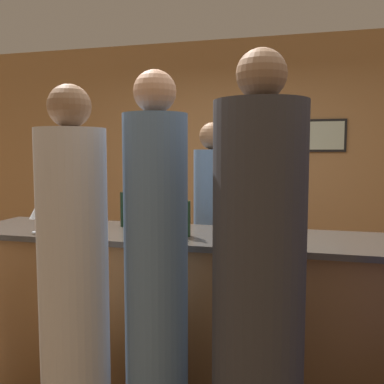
{
  "coord_description": "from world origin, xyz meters",
  "views": [
    {
      "loc": [
        0.7,
        -2.53,
        1.57
      ],
      "look_at": [
        0.01,
        0.1,
        1.32
      ],
      "focal_mm": 40.0,
      "sensor_mm": 36.0,
      "label": 1
    }
  ],
  "objects_px": {
    "guest_0": "(258,305)",
    "wine_bottle_2": "(184,217)",
    "guest_1": "(156,290)",
    "wine_bottle_1": "(126,208)",
    "wine_bottle_0": "(66,208)",
    "bartender": "(212,246)",
    "guest_3": "(74,297)",
    "ice_bucket": "(78,212)"
  },
  "relations": [
    {
      "from": "wine_bottle_1",
      "to": "wine_bottle_2",
      "type": "height_order",
      "value": "wine_bottle_1"
    },
    {
      "from": "wine_bottle_1",
      "to": "ice_bucket",
      "type": "xyz_separation_m",
      "value": [
        -0.34,
        -0.05,
        -0.03
      ]
    },
    {
      "from": "bartender",
      "to": "guest_1",
      "type": "xyz_separation_m",
      "value": [
        0.01,
        -1.32,
        0.07
      ]
    },
    {
      "from": "guest_1",
      "to": "wine_bottle_0",
      "type": "relative_size",
      "value": 7.14
    },
    {
      "from": "wine_bottle_0",
      "to": "bartender",
      "type": "bearing_deg",
      "value": 26.58
    },
    {
      "from": "guest_1",
      "to": "ice_bucket",
      "type": "bearing_deg",
      "value": 138.07
    },
    {
      "from": "wine_bottle_0",
      "to": "wine_bottle_1",
      "type": "xyz_separation_m",
      "value": [
        0.48,
        -0.04,
        0.02
      ]
    },
    {
      "from": "guest_1",
      "to": "guest_3",
      "type": "distance_m",
      "value": 0.4
    },
    {
      "from": "guest_3",
      "to": "ice_bucket",
      "type": "relative_size",
      "value": 10.1
    },
    {
      "from": "guest_0",
      "to": "guest_3",
      "type": "distance_m",
      "value": 0.87
    },
    {
      "from": "guest_0",
      "to": "wine_bottle_1",
      "type": "bearing_deg",
      "value": 138.21
    },
    {
      "from": "guest_0",
      "to": "wine_bottle_2",
      "type": "relative_size",
      "value": 6.61
    },
    {
      "from": "bartender",
      "to": "guest_3",
      "type": "xyz_separation_m",
      "value": [
        -0.37,
        -1.42,
        0.03
      ]
    },
    {
      "from": "bartender",
      "to": "ice_bucket",
      "type": "bearing_deg",
      "value": 34.66
    },
    {
      "from": "guest_0",
      "to": "ice_bucket",
      "type": "bearing_deg",
      "value": 147.74
    },
    {
      "from": "wine_bottle_2",
      "to": "guest_3",
      "type": "bearing_deg",
      "value": -118.29
    },
    {
      "from": "guest_3",
      "to": "wine_bottle_1",
      "type": "xyz_separation_m",
      "value": [
        -0.12,
        0.89,
        0.31
      ]
    },
    {
      "from": "wine_bottle_0",
      "to": "wine_bottle_1",
      "type": "bearing_deg",
      "value": -4.62
    },
    {
      "from": "ice_bucket",
      "to": "wine_bottle_2",
      "type": "bearing_deg",
      "value": -12.37
    },
    {
      "from": "wine_bottle_1",
      "to": "wine_bottle_2",
      "type": "xyz_separation_m",
      "value": [
        0.47,
        -0.23,
        -0.01
      ]
    },
    {
      "from": "guest_1",
      "to": "wine_bottle_1",
      "type": "relative_size",
      "value": 6.07
    },
    {
      "from": "wine_bottle_0",
      "to": "ice_bucket",
      "type": "relative_size",
      "value": 1.46
    },
    {
      "from": "guest_1",
      "to": "wine_bottle_1",
      "type": "height_order",
      "value": "guest_1"
    },
    {
      "from": "wine_bottle_2",
      "to": "ice_bucket",
      "type": "distance_m",
      "value": 0.83
    },
    {
      "from": "wine_bottle_0",
      "to": "wine_bottle_1",
      "type": "height_order",
      "value": "wine_bottle_1"
    },
    {
      "from": "bartender",
      "to": "wine_bottle_2",
      "type": "xyz_separation_m",
      "value": [
        -0.02,
        -0.75,
        0.33
      ]
    },
    {
      "from": "guest_1",
      "to": "wine_bottle_0",
      "type": "height_order",
      "value": "guest_1"
    },
    {
      "from": "guest_0",
      "to": "wine_bottle_0",
      "type": "height_order",
      "value": "guest_0"
    },
    {
      "from": "guest_1",
      "to": "wine_bottle_0",
      "type": "distance_m",
      "value": 1.31
    },
    {
      "from": "wine_bottle_0",
      "to": "wine_bottle_1",
      "type": "distance_m",
      "value": 0.48
    },
    {
      "from": "wine_bottle_1",
      "to": "wine_bottle_2",
      "type": "relative_size",
      "value": 1.06
    },
    {
      "from": "wine_bottle_0",
      "to": "wine_bottle_2",
      "type": "distance_m",
      "value": 0.99
    },
    {
      "from": "guest_0",
      "to": "guest_3",
      "type": "bearing_deg",
      "value": -179.56
    },
    {
      "from": "bartender",
      "to": "wine_bottle_0",
      "type": "distance_m",
      "value": 1.13
    },
    {
      "from": "wine_bottle_1",
      "to": "wine_bottle_2",
      "type": "distance_m",
      "value": 0.53
    },
    {
      "from": "guest_1",
      "to": "wine_bottle_1",
      "type": "distance_m",
      "value": 0.98
    },
    {
      "from": "bartender",
      "to": "wine_bottle_2",
      "type": "distance_m",
      "value": 0.82
    },
    {
      "from": "wine_bottle_2",
      "to": "ice_bucket",
      "type": "relative_size",
      "value": 1.62
    },
    {
      "from": "wine_bottle_0",
      "to": "wine_bottle_2",
      "type": "xyz_separation_m",
      "value": [
        0.95,
        -0.26,
        0.01
      ]
    },
    {
      "from": "guest_1",
      "to": "wine_bottle_2",
      "type": "distance_m",
      "value": 0.63
    },
    {
      "from": "guest_0",
      "to": "ice_bucket",
      "type": "relative_size",
      "value": 10.68
    },
    {
      "from": "bartender",
      "to": "guest_1",
      "type": "height_order",
      "value": "guest_1"
    }
  ]
}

